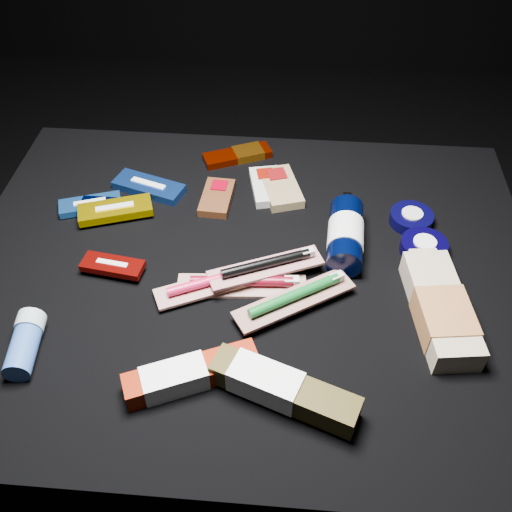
# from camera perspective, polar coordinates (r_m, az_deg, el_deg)

# --- Properties ---
(ground) EXTENTS (3.00, 3.00, 0.00)m
(ground) POSITION_cam_1_polar(r_m,az_deg,el_deg) (1.28, -0.72, -13.56)
(ground) COLOR black
(ground) RESTS_ON ground
(cloth_table) EXTENTS (0.98, 0.78, 0.40)m
(cloth_table) POSITION_cam_1_polar(r_m,az_deg,el_deg) (1.12, -0.82, -8.27)
(cloth_table) COLOR black
(cloth_table) RESTS_ON ground
(luna_bar_0) EXTENTS (0.15, 0.09, 0.02)m
(luna_bar_0) POSITION_cam_1_polar(r_m,az_deg,el_deg) (1.13, -10.67, 6.82)
(luna_bar_0) COLOR navy
(luna_bar_0) RESTS_ON cloth_table
(luna_bar_1) EXTENTS (0.12, 0.08, 0.01)m
(luna_bar_1) POSITION_cam_1_polar(r_m,az_deg,el_deg) (1.11, -16.23, 4.97)
(luna_bar_1) COLOR blue
(luna_bar_1) RESTS_ON cloth_table
(luna_bar_2) EXTENTS (0.10, 0.04, 0.01)m
(luna_bar_2) POSITION_cam_1_polar(r_m,az_deg,el_deg) (1.10, -14.54, 4.86)
(luna_bar_2) COLOR #01082F
(luna_bar_2) RESTS_ON cloth_table
(luna_bar_3) EXTENTS (0.14, 0.09, 0.02)m
(luna_bar_3) POSITION_cam_1_polar(r_m,az_deg,el_deg) (1.08, -13.89, 4.49)
(luna_bar_3) COLOR #C5A300
(luna_bar_3) RESTS_ON cloth_table
(luna_bar_4) EXTENTS (0.11, 0.05, 0.01)m
(luna_bar_4) POSITION_cam_1_polar(r_m,az_deg,el_deg) (0.97, -14.14, -0.94)
(luna_bar_4) COLOR maroon
(luna_bar_4) RESTS_ON cloth_table
(clif_bar_0) EXTENTS (0.06, 0.10, 0.02)m
(clif_bar_0) POSITION_cam_1_polar(r_m,az_deg,el_deg) (1.09, -3.89, 5.99)
(clif_bar_0) COLOR #4E2813
(clif_bar_0) RESTS_ON cloth_table
(clif_bar_1) EXTENTS (0.08, 0.12, 0.02)m
(clif_bar_1) POSITION_cam_1_polar(r_m,az_deg,el_deg) (1.11, 1.11, 7.12)
(clif_bar_1) COLOR beige
(clif_bar_1) RESTS_ON cloth_table
(clif_bar_2) EXTENTS (0.10, 0.13, 0.02)m
(clif_bar_2) POSITION_cam_1_polar(r_m,az_deg,el_deg) (1.11, 2.41, 6.99)
(clif_bar_2) COLOR #947A51
(clif_bar_2) RESTS_ON cloth_table
(power_bar) EXTENTS (0.14, 0.09, 0.02)m
(power_bar) POSITION_cam_1_polar(r_m,az_deg,el_deg) (1.20, -1.51, 10.10)
(power_bar) COLOR #690F00
(power_bar) RESTS_ON cloth_table
(lotion_bottle) EXTENTS (0.07, 0.19, 0.06)m
(lotion_bottle) POSITION_cam_1_polar(r_m,az_deg,el_deg) (0.99, 8.95, 2.08)
(lotion_bottle) COLOR black
(lotion_bottle) RESTS_ON cloth_table
(cream_tin_upper) EXTENTS (0.08, 0.08, 0.02)m
(cream_tin_upper) POSITION_cam_1_polar(r_m,az_deg,el_deg) (1.07, 15.26, 3.67)
(cream_tin_upper) COLOR black
(cream_tin_upper) RESTS_ON cloth_table
(cream_tin_lower) EXTENTS (0.08, 0.08, 0.03)m
(cream_tin_lower) POSITION_cam_1_polar(r_m,az_deg,el_deg) (1.02, 16.42, 0.89)
(cream_tin_lower) COLOR black
(cream_tin_lower) RESTS_ON cloth_table
(bodywash_bottle) EXTENTS (0.10, 0.22, 0.05)m
(bodywash_bottle) POSITION_cam_1_polar(r_m,az_deg,el_deg) (0.92, 17.98, -5.17)
(bodywash_bottle) COLOR #C9B48F
(bodywash_bottle) RESTS_ON cloth_table
(deodorant_stick) EXTENTS (0.05, 0.11, 0.04)m
(deodorant_stick) POSITION_cam_1_polar(r_m,az_deg,el_deg) (0.90, -22.10, -8.07)
(deodorant_stick) COLOR #3358A5
(deodorant_stick) RESTS_ON cloth_table
(toothbrush_pack_0) EXTENTS (0.21, 0.06, 0.02)m
(toothbrush_pack_0) POSITION_cam_1_polar(r_m,az_deg,el_deg) (0.93, -1.26, -2.80)
(toothbrush_pack_0) COLOR silver
(toothbrush_pack_0) RESTS_ON cloth_table
(toothbrush_pack_1) EXTENTS (0.19, 0.12, 0.02)m
(toothbrush_pack_1) POSITION_cam_1_polar(r_m,az_deg,el_deg) (0.92, -4.12, -2.60)
(toothbrush_pack_1) COLOR silver
(toothbrush_pack_1) RESTS_ON cloth_table
(toothbrush_pack_2) EXTENTS (0.19, 0.15, 0.02)m
(toothbrush_pack_2) POSITION_cam_1_polar(r_m,az_deg,el_deg) (0.89, 4.03, -4.12)
(toothbrush_pack_2) COLOR #A9A19D
(toothbrush_pack_2) RESTS_ON cloth_table
(toothbrush_pack_3) EXTENTS (0.19, 0.12, 0.02)m
(toothbrush_pack_3) POSITION_cam_1_polar(r_m,az_deg,el_deg) (0.93, 1.14, -0.95)
(toothbrush_pack_3) COLOR beige
(toothbrush_pack_3) RESTS_ON cloth_table
(toothpaste_carton_red) EXTENTS (0.19, 0.11, 0.04)m
(toothpaste_carton_red) POSITION_cam_1_polar(r_m,az_deg,el_deg) (0.82, -7.02, -11.79)
(toothpaste_carton_red) COLOR #891600
(toothpaste_carton_red) RESTS_ON cloth_table
(toothpaste_carton_green) EXTENTS (0.21, 0.12, 0.04)m
(toothpaste_carton_green) POSITION_cam_1_polar(r_m,az_deg,el_deg) (0.79, 2.15, -12.96)
(toothpaste_carton_green) COLOR #372D0C
(toothpaste_carton_green) RESTS_ON cloth_table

